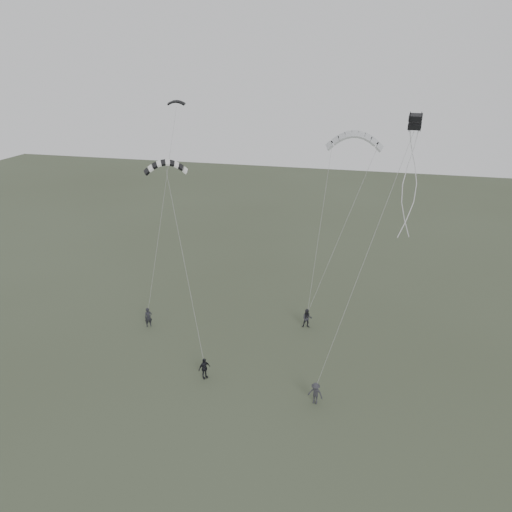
% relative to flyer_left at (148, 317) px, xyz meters
% --- Properties ---
extents(ground, '(140.00, 140.00, 0.00)m').
position_rel_flyer_left_xyz_m(ground, '(8.47, -5.02, -0.80)').
color(ground, '#3B422E').
rests_on(ground, ground).
extents(flyer_left, '(0.70, 0.66, 1.61)m').
position_rel_flyer_left_xyz_m(flyer_left, '(0.00, 0.00, 0.00)').
color(flyer_left, black).
rests_on(flyer_left, ground).
extents(flyer_right, '(0.88, 0.74, 1.60)m').
position_rel_flyer_left_xyz_m(flyer_right, '(12.41, 2.94, -0.00)').
color(flyer_right, '#26252B').
rests_on(flyer_right, ground).
extents(flyer_center, '(0.83, 0.93, 1.51)m').
position_rel_flyer_left_xyz_m(flyer_center, '(6.73, -5.54, -0.05)').
color(flyer_center, black).
rests_on(flyer_center, ground).
extents(flyer_far, '(1.05, 0.74, 1.48)m').
position_rel_flyer_left_xyz_m(flyer_far, '(14.36, -6.38, -0.06)').
color(flyer_far, '#2A2A2F').
rests_on(flyer_far, ground).
extents(kite_dark_small, '(1.40, 0.72, 0.55)m').
position_rel_flyer_left_xyz_m(kite_dark_small, '(1.49, 4.65, 16.31)').
color(kite_dark_small, black).
rests_on(kite_dark_small, flyer_left).
extents(kite_pale_large, '(4.43, 1.72, 1.99)m').
position_rel_flyer_left_xyz_m(kite_pale_large, '(14.86, 8.18, 13.85)').
color(kite_pale_large, '#A6A9AB').
rests_on(kite_pale_large, flyer_right).
extents(kite_striped, '(2.94, 2.06, 1.26)m').
position_rel_flyer_left_xyz_m(kite_striped, '(3.21, -1.80, 12.97)').
color(kite_striped, black).
rests_on(kite_striped, flyer_center).
extents(kite_box, '(0.77, 0.88, 0.85)m').
position_rel_flyer_left_xyz_m(kite_box, '(18.63, -3.10, 16.18)').
color(kite_box, black).
rests_on(kite_box, flyer_far).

